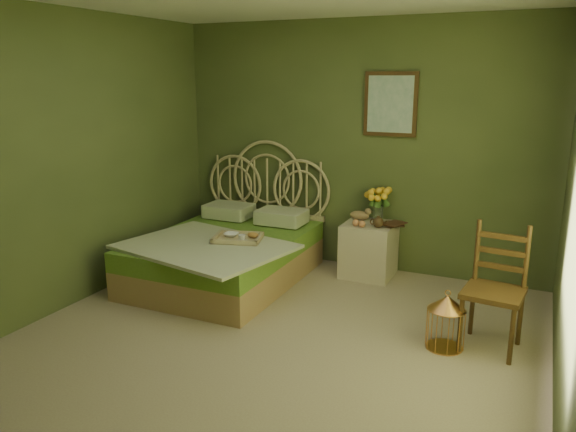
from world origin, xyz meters
The scene contains 12 objects.
floor centered at (0.00, 0.00, 0.00)m, with size 4.50×4.50×0.00m, color tan.
wall_back centered at (0.00, 2.25, 1.30)m, with size 4.00×4.00×0.00m, color #586334.
wall_left centered at (-2.00, 0.00, 1.30)m, with size 4.50×4.50×0.00m, color #586334.
wall_art centered at (0.34, 2.22, 1.75)m, with size 0.54×0.04×0.64m.
bed centered at (-1.04, 1.29, 0.29)m, with size 1.67×2.12×1.31m.
nightstand centered at (0.24, 1.99, 0.35)m, with size 0.51×0.51×0.99m.
chair centered at (1.55, 0.88, 0.53)m, with size 0.47×0.47×0.96m.
birdcage centered at (1.24, 0.67, 0.21)m, with size 0.28×0.28×0.43m.
book_lower centered at (0.42, 2.00, 0.57)m, with size 0.16×0.22×0.02m, color #381E0F.
book_upper centered at (0.42, 2.00, 0.59)m, with size 0.17×0.23×0.02m, color #472819.
cereal_bowl centered at (-0.90, 1.13, 0.52)m, with size 0.14×0.14×0.03m, color white.
coffee_cup centered at (-0.72, 1.02, 0.54)m, with size 0.07×0.07×0.07m, color white.
Camera 1 is at (1.79, -3.41, 2.04)m, focal length 35.00 mm.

